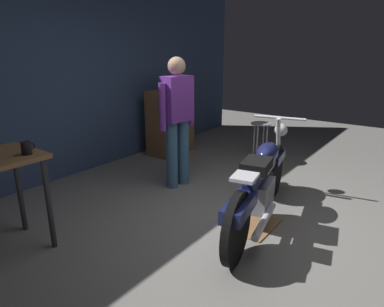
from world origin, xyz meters
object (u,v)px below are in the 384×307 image
Objects in this scene: motorcycle at (261,182)px; shop_stool at (261,132)px; person_standing at (177,117)px; wooden_dresser at (170,122)px; mug_black_matte at (27,148)px.

motorcycle is 3.37× the size of shop_stool.
person_standing reaches higher than motorcycle.
wooden_dresser is 9.31× the size of mug_black_matte.
motorcycle is 2.05m from shop_stool.
motorcycle is at bearing -154.24° from shop_stool.
person_standing is at bearing 164.45° from shop_stool.
wooden_dresser reaches higher than mug_black_matte.
person_standing is 1.68m from shop_stool.
shop_stool is 3.56m from mug_black_matte.
wooden_dresser reaches higher than motorcycle.
mug_black_matte is (-1.93, 0.07, 0.03)m from person_standing.
person_standing is 1.56m from wooden_dresser.
motorcycle is 2.22m from mug_black_matte.
person_standing is 1.52× the size of wooden_dresser.
person_standing is at bearing -2.01° from mug_black_matte.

